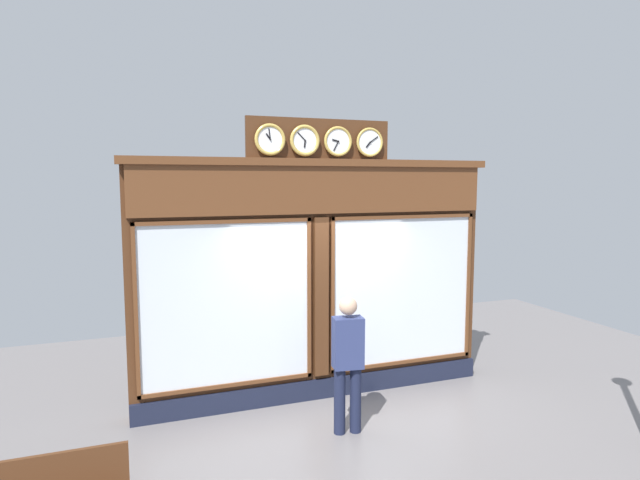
{
  "coord_description": "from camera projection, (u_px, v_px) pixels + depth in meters",
  "views": [
    {
      "loc": [
        2.58,
        6.87,
        3.07
      ],
      "look_at": [
        0.0,
        0.0,
        2.26
      ],
      "focal_mm": 30.18,
      "sensor_mm": 36.0,
      "label": 1
    }
  ],
  "objects": [
    {
      "name": "shop_facade",
      "position": [
        317.0,
        277.0,
        7.56
      ],
      "size": [
        5.21,
        0.42,
        3.9
      ],
      "color": "#4C2B16",
      "rests_on": "ground_plane"
    },
    {
      "name": "pedestrian",
      "position": [
        348.0,
        359.0,
        6.48
      ],
      "size": [
        0.39,
        0.27,
        1.69
      ],
      "color": "#191E38",
      "rests_on": "ground_plane"
    }
  ]
}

